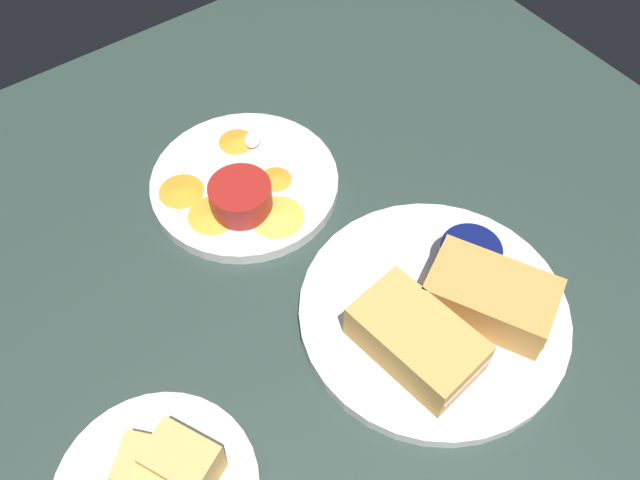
{
  "coord_description": "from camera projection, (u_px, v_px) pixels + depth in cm",
  "views": [
    {
      "loc": [
        -30.15,
        24.73,
        64.98
      ],
      "look_at": [
        5.97,
        -1.51,
        3.0
      ],
      "focal_mm": 38.24,
      "sensor_mm": 36.0,
      "label": 1
    }
  ],
  "objects": [
    {
      "name": "sandwich_half_near",
      "position": [
        416.0,
        339.0,
        0.68
      ],
      "size": [
        14.08,
        9.28,
        4.8
      ],
      "color": "tan",
      "rests_on": "plate_sandwich_main"
    },
    {
      "name": "ramekin_dark_sauce",
      "position": [
        469.0,
        258.0,
        0.74
      ],
      "size": [
        6.71,
        6.71,
        3.98
      ],
      "color": "#0C144C",
      "rests_on": "plate_sandwich_main"
    },
    {
      "name": "plantain_chip_scatter",
      "position": [
        235.0,
        193.0,
        0.82
      ],
      "size": [
        20.68,
        16.53,
        0.6
      ],
      "color": "orange",
      "rests_on": "plate_chips_companion"
    },
    {
      "name": "spoon_by_dark_ramekin",
      "position": [
        446.0,
        303.0,
        0.73
      ],
      "size": [
        5.42,
        9.59,
        0.8
      ],
      "color": "silver",
      "rests_on": "plate_sandwich_main"
    },
    {
      "name": "sandwich_half_far",
      "position": [
        490.0,
        296.0,
        0.71
      ],
      "size": [
        15.04,
        12.78,
        4.8
      ],
      "color": "#C68C42",
      "rests_on": "plate_sandwich_main"
    },
    {
      "name": "plate_sandwich_main",
      "position": [
        433.0,
        313.0,
        0.73
      ],
      "size": [
        29.03,
        29.03,
        1.6
      ],
      "primitive_type": "cylinder",
      "color": "silver",
      "rests_on": "ground_plane"
    },
    {
      "name": "ramekin_light_gravy",
      "position": [
        240.0,
        196.0,
        0.79
      ],
      "size": [
        7.42,
        7.42,
        3.58
      ],
      "color": "maroon",
      "rests_on": "plate_chips_companion"
    },
    {
      "name": "plate_chips_companion",
      "position": [
        247.0,
        182.0,
        0.84
      ],
      "size": [
        23.13,
        23.13,
        1.6
      ],
      "primitive_type": "cylinder",
      "color": "silver",
      "rests_on": "ground_plane"
    },
    {
      "name": "spoon_by_gravy_ramekin",
      "position": [
        252.0,
        146.0,
        0.86
      ],
      "size": [
        8.55,
        7.43,
        0.8
      ],
      "color": "silver",
      "rests_on": "plate_chips_companion"
    },
    {
      "name": "ground_plane",
      "position": [
        340.0,
        304.0,
        0.77
      ],
      "size": [
        110.0,
        110.0,
        3.0
      ],
      "primitive_type": "cube",
      "color": "#283833"
    }
  ]
}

